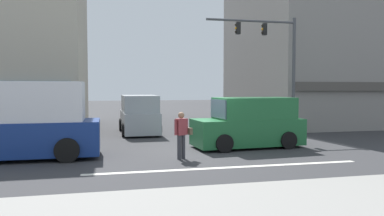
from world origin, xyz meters
name	(u,v)px	position (x,y,z in m)	size (l,w,h in m)	color
ground_plane	(201,150)	(0.00, 0.00, 0.00)	(120.00, 120.00, 0.00)	#333335
lane_marking_stripe	(228,167)	(0.00, -3.50, 0.00)	(9.00, 0.24, 0.01)	silver
building_right_corner	(335,45)	(12.79, 9.94, 5.64)	(13.50, 11.71, 11.29)	gray
utility_pole_near_left	(7,57)	(-8.44, 5.39, 4.05)	(1.40, 0.22, 7.81)	brown
utility_pole_far_right	(287,66)	(7.87, 7.92, 3.98)	(1.40, 0.22, 7.66)	brown
traffic_light_mast	(277,56)	(5.01, 3.50, 4.18)	(4.89, 0.25, 6.20)	#47474C
van_approaching_near	(139,115)	(-1.94, 6.13, 1.01)	(2.08, 4.62, 2.11)	#999EA3
box_truck_crossing_leftbound	(24,124)	(-6.58, -0.49, 1.25)	(5.60, 2.25, 2.75)	navy
van_crossing_center	(249,124)	(2.19, 0.19, 1.01)	(4.72, 2.30, 2.11)	#1E6033
pedestrian_mid_crossing	(182,132)	(-1.14, -1.76, 0.95)	(0.68, 0.43, 1.67)	#333338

